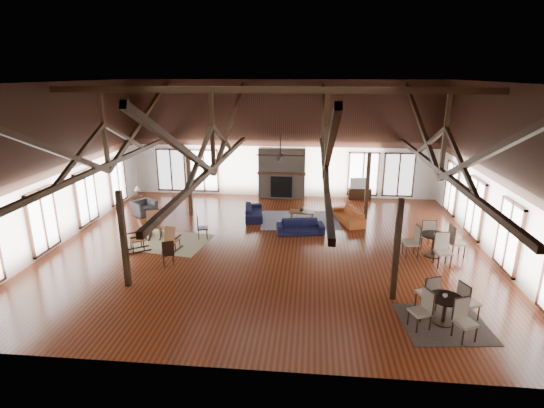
# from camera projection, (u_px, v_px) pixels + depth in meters

# --- Properties ---
(floor) EXTENTS (16.00, 16.00, 0.00)m
(floor) POSITION_uv_depth(u_px,v_px,m) (269.00, 246.00, 16.10)
(floor) COLOR brown
(floor) RESTS_ON ground
(ceiling) EXTENTS (16.00, 14.00, 0.02)m
(ceiling) POSITION_uv_depth(u_px,v_px,m) (268.00, 82.00, 14.32)
(ceiling) COLOR black
(ceiling) RESTS_ON wall_back
(wall_back) EXTENTS (16.00, 0.02, 6.00)m
(wall_back) POSITION_uv_depth(u_px,v_px,m) (283.00, 140.00, 21.87)
(wall_back) COLOR white
(wall_back) RESTS_ON floor
(wall_front) EXTENTS (16.00, 0.02, 6.00)m
(wall_front) POSITION_uv_depth(u_px,v_px,m) (232.00, 244.00, 8.56)
(wall_front) COLOR white
(wall_front) RESTS_ON floor
(wall_left) EXTENTS (0.02, 14.00, 6.00)m
(wall_left) POSITION_uv_depth(u_px,v_px,m) (57.00, 165.00, 15.95)
(wall_left) COLOR white
(wall_left) RESTS_ON floor
(wall_right) EXTENTS (0.02, 14.00, 6.00)m
(wall_right) POSITION_uv_depth(u_px,v_px,m) (501.00, 174.00, 14.48)
(wall_right) COLOR white
(wall_right) RESTS_ON floor
(roof_truss) EXTENTS (15.60, 14.07, 3.14)m
(roof_truss) POSITION_uv_depth(u_px,v_px,m) (268.00, 141.00, 14.91)
(roof_truss) COLOR black
(roof_truss) RESTS_ON wall_back
(post_grid) EXTENTS (8.16, 7.16, 3.05)m
(post_grid) POSITION_uv_depth(u_px,v_px,m) (269.00, 208.00, 15.65)
(post_grid) COLOR black
(post_grid) RESTS_ON floor
(fireplace) EXTENTS (2.50, 0.69, 2.60)m
(fireplace) POSITION_uv_depth(u_px,v_px,m) (282.00, 174.00, 22.06)
(fireplace) COLOR #716556
(fireplace) RESTS_ON floor
(ceiling_fan) EXTENTS (1.60, 1.60, 0.75)m
(ceiling_fan) POSITION_uv_depth(u_px,v_px,m) (280.00, 154.00, 14.00)
(ceiling_fan) COLOR black
(ceiling_fan) RESTS_ON roof_truss
(sofa_navy_front) EXTENTS (2.02, 1.06, 0.56)m
(sofa_navy_front) POSITION_uv_depth(u_px,v_px,m) (300.00, 227.00, 17.34)
(sofa_navy_front) COLOR black
(sofa_navy_front) RESTS_ON floor
(sofa_navy_left) EXTENTS (2.02, 1.03, 0.56)m
(sofa_navy_left) POSITION_uv_depth(u_px,v_px,m) (254.00, 212.00, 19.20)
(sofa_navy_left) COLOR black
(sofa_navy_left) RESTS_ON floor
(sofa_orange) EXTENTS (2.18, 1.40, 0.59)m
(sofa_orange) POSITION_uv_depth(u_px,v_px,m) (349.00, 216.00, 18.62)
(sofa_orange) COLOR #9A491D
(sofa_orange) RESTS_ON floor
(coffee_table) EXTENTS (1.14, 0.65, 0.42)m
(coffee_table) POSITION_uv_depth(u_px,v_px,m) (302.00, 212.00, 18.86)
(coffee_table) COLOR brown
(coffee_table) RESTS_ON floor
(vase) EXTENTS (0.22, 0.22, 0.18)m
(vase) POSITION_uv_depth(u_px,v_px,m) (301.00, 209.00, 18.83)
(vase) COLOR #B2B2B2
(vase) RESTS_ON coffee_table
(armchair) EXTENTS (1.29, 1.32, 0.65)m
(armchair) POSITION_uv_depth(u_px,v_px,m) (144.00, 208.00, 19.66)
(armchair) COLOR #303033
(armchair) RESTS_ON floor
(side_table_lamp) EXTENTS (0.44, 0.44, 1.13)m
(side_table_lamp) POSITION_uv_depth(u_px,v_px,m) (138.00, 199.00, 20.61)
(side_table_lamp) COLOR black
(side_table_lamp) RESTS_ON floor
(rocking_chair_a) EXTENTS (0.68, 0.99, 1.17)m
(rocking_chair_a) POSITION_uv_depth(u_px,v_px,m) (154.00, 225.00, 16.78)
(rocking_chair_a) COLOR #9D663B
(rocking_chair_a) RESTS_ON floor
(rocking_chair_b) EXTENTS (0.55, 0.82, 0.97)m
(rocking_chair_b) POSITION_uv_depth(u_px,v_px,m) (172.00, 239.00, 15.61)
(rocking_chair_b) COLOR #9D663B
(rocking_chair_b) RESTS_ON floor
(rocking_chair_c) EXTENTS (1.01, 0.91, 1.16)m
(rocking_chair_c) POSITION_uv_depth(u_px,v_px,m) (140.00, 236.00, 15.61)
(rocking_chair_c) COLOR #9D663B
(rocking_chair_c) RESTS_ON floor
(side_chair_a) EXTENTS (0.51, 0.51, 0.96)m
(side_chair_a) POSITION_uv_depth(u_px,v_px,m) (200.00, 225.00, 16.70)
(side_chair_a) COLOR black
(side_chair_a) RESTS_ON floor
(side_chair_b) EXTENTS (0.53, 0.53, 0.93)m
(side_chair_b) POSITION_uv_depth(u_px,v_px,m) (168.00, 251.00, 14.32)
(side_chair_b) COLOR black
(side_chair_b) RESTS_ON floor
(cafe_table_near) EXTENTS (2.03, 2.03, 1.05)m
(cafe_table_near) POSITION_uv_depth(u_px,v_px,m) (445.00, 305.00, 11.03)
(cafe_table_near) COLOR black
(cafe_table_near) RESTS_ON floor
(cafe_table_far) EXTENTS (2.21, 2.21, 1.14)m
(cafe_table_far) POSITION_uv_depth(u_px,v_px,m) (434.00, 241.00, 15.10)
(cafe_table_far) COLOR black
(cafe_table_far) RESTS_ON floor
(cup_near) EXTENTS (0.14, 0.14, 0.10)m
(cup_near) POSITION_uv_depth(u_px,v_px,m) (445.00, 296.00, 10.95)
(cup_near) COLOR #B2B2B2
(cup_near) RESTS_ON cafe_table_near
(cup_far) EXTENTS (0.14, 0.14, 0.09)m
(cup_far) POSITION_uv_depth(u_px,v_px,m) (436.00, 234.00, 14.93)
(cup_far) COLOR #B2B2B2
(cup_far) RESTS_ON cafe_table_far
(tv_console) EXTENTS (1.15, 0.43, 0.58)m
(tv_console) POSITION_uv_depth(u_px,v_px,m) (360.00, 194.00, 22.06)
(tv_console) COLOR black
(tv_console) RESTS_ON floor
(television) EXTENTS (1.02, 0.25, 0.58)m
(television) POSITION_uv_depth(u_px,v_px,m) (360.00, 183.00, 21.89)
(television) COLOR #B2B2B2
(television) RESTS_ON tv_console
(rug_tan) EXTENTS (3.22, 2.69, 0.01)m
(rug_tan) POSITION_uv_depth(u_px,v_px,m) (169.00, 242.00, 16.51)
(rug_tan) COLOR tan
(rug_tan) RESTS_ON floor
(rug_navy) EXTENTS (3.67, 2.90, 0.01)m
(rug_navy) POSITION_uv_depth(u_px,v_px,m) (300.00, 220.00, 18.98)
(rug_navy) COLOR #191D46
(rug_navy) RESTS_ON floor
(rug_dark) EXTENTS (2.38, 2.20, 0.01)m
(rug_dark) POSITION_uv_depth(u_px,v_px,m) (443.00, 324.00, 11.14)
(rug_dark) COLOR black
(rug_dark) RESTS_ON floor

